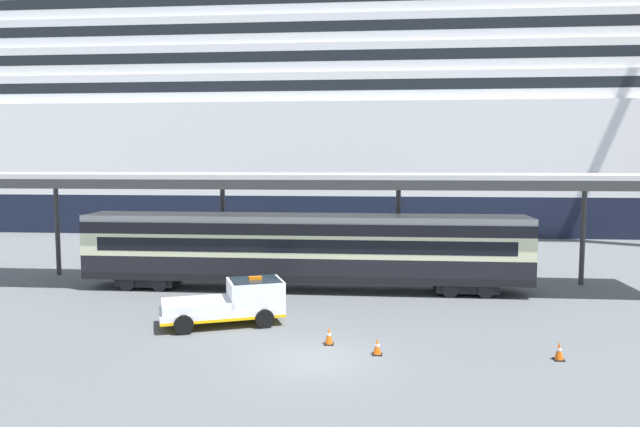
{
  "coord_description": "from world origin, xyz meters",
  "views": [
    {
      "loc": [
        1.99,
        -19.8,
        7.06
      ],
      "look_at": [
        -0.51,
        7.74,
        4.5
      ],
      "focal_mm": 32.49,
      "sensor_mm": 36.0,
      "label": 1
    }
  ],
  "objects": [
    {
      "name": "ground_plane",
      "position": [
        0.0,
        0.0,
        0.0
      ],
      "size": [
        400.0,
        400.0,
        0.0
      ],
      "primitive_type": "plane",
      "color": "#575B5E"
    },
    {
      "name": "cruise_ship",
      "position": [
        -14.71,
        45.4,
        10.93
      ],
      "size": [
        172.15,
        23.98,
        31.65
      ],
      "color": "black",
      "rests_on": "ground"
    },
    {
      "name": "platform_canopy",
      "position": [
        -1.68,
        11.45,
        6.07
      ],
      "size": [
        41.43,
        5.23,
        6.32
      ],
      "color": "beige",
      "rests_on": "ground"
    },
    {
      "name": "train_carriage",
      "position": [
        -1.68,
        11.05,
        2.31
      ],
      "size": [
        23.88,
        2.81,
        4.11
      ],
      "color": "black",
      "rests_on": "ground"
    },
    {
      "name": "service_truck",
      "position": [
        -3.92,
        4.27,
        0.99
      ],
      "size": [
        5.58,
        3.78,
        2.02
      ],
      "color": "white",
      "rests_on": "ground"
    },
    {
      "name": "traffic_cone_near",
      "position": [
        0.38,
        1.8,
        0.34
      ],
      "size": [
        0.36,
        0.36,
        0.7
      ],
      "color": "black",
      "rests_on": "ground"
    },
    {
      "name": "traffic_cone_mid",
      "position": [
        2.22,
        0.78,
        0.3
      ],
      "size": [
        0.36,
        0.36,
        0.61
      ],
      "color": "black",
      "rests_on": "ground"
    },
    {
      "name": "traffic_cone_far",
      "position": [
        8.62,
        0.79,
        0.33
      ],
      "size": [
        0.36,
        0.36,
        0.67
      ],
      "color": "black",
      "rests_on": "ground"
    }
  ]
}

